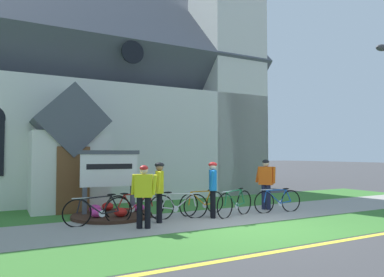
{
  "coord_description": "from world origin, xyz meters",
  "views": [
    {
      "loc": [
        -5.8,
        -7.32,
        1.86
      ],
      "look_at": [
        -0.12,
        3.28,
        2.39
      ],
      "focal_mm": 33.35,
      "sensor_mm": 36.0,
      "label": 1
    }
  ],
  "objects_px": {
    "bicycle_orange": "(278,201)",
    "cyclist_in_blue_jersey": "(144,192)",
    "bicycle_green": "(135,206)",
    "cyclist_in_yellow_jersey": "(266,180)",
    "bicycle_red": "(202,203)",
    "cyclist_in_white_jersey": "(159,187)",
    "bicycle_blue": "(179,206)",
    "bicycle_white": "(98,211)",
    "cyclist_in_green_jersey": "(213,185)",
    "roadside_conifer": "(226,106)",
    "church_sign": "(109,172)",
    "bicycle_silver": "(235,203)"
  },
  "relations": [
    {
      "from": "bicycle_red",
      "to": "cyclist_in_yellow_jersey",
      "type": "relative_size",
      "value": 1.03
    },
    {
      "from": "bicycle_red",
      "to": "bicycle_silver",
      "type": "xyz_separation_m",
      "value": [
        0.7,
        -0.75,
        0.02
      ]
    },
    {
      "from": "bicycle_orange",
      "to": "roadside_conifer",
      "type": "xyz_separation_m",
      "value": [
        2.71,
        7.04,
        4.07
      ]
    },
    {
      "from": "cyclist_in_blue_jersey",
      "to": "cyclist_in_white_jersey",
      "type": "xyz_separation_m",
      "value": [
        0.65,
        0.52,
        0.04
      ]
    },
    {
      "from": "bicycle_orange",
      "to": "bicycle_green",
      "type": "relative_size",
      "value": 1.0
    },
    {
      "from": "bicycle_white",
      "to": "roadside_conifer",
      "type": "xyz_separation_m",
      "value": [
        8.26,
        6.42,
        4.06
      ]
    },
    {
      "from": "roadside_conifer",
      "to": "bicycle_green",
      "type": "bearing_deg",
      "value": -139.87
    },
    {
      "from": "cyclist_in_blue_jersey",
      "to": "cyclist_in_green_jersey",
      "type": "xyz_separation_m",
      "value": [
        2.32,
        0.47,
        0.04
      ]
    },
    {
      "from": "bicycle_red",
      "to": "roadside_conifer",
      "type": "distance_m",
      "value": 8.97
    },
    {
      "from": "bicycle_white",
      "to": "cyclist_in_white_jersey",
      "type": "bearing_deg",
      "value": -15.4
    },
    {
      "from": "bicycle_orange",
      "to": "cyclist_in_white_jersey",
      "type": "distance_m",
      "value": 4.06
    },
    {
      "from": "bicycle_red",
      "to": "cyclist_in_blue_jersey",
      "type": "height_order",
      "value": "cyclist_in_blue_jersey"
    },
    {
      "from": "bicycle_blue",
      "to": "cyclist_in_yellow_jersey",
      "type": "xyz_separation_m",
      "value": [
        3.36,
        0.17,
        0.61
      ]
    },
    {
      "from": "bicycle_red",
      "to": "bicycle_orange",
      "type": "height_order",
      "value": "bicycle_orange"
    },
    {
      "from": "bicycle_white",
      "to": "bicycle_green",
      "type": "relative_size",
      "value": 1.05
    },
    {
      "from": "bicycle_silver",
      "to": "cyclist_in_green_jersey",
      "type": "relative_size",
      "value": 1.02
    },
    {
      "from": "church_sign",
      "to": "bicycle_blue",
      "type": "bearing_deg",
      "value": -42.94
    },
    {
      "from": "bicycle_red",
      "to": "bicycle_green",
      "type": "distance_m",
      "value": 2.11
    },
    {
      "from": "bicycle_green",
      "to": "cyclist_in_green_jersey",
      "type": "bearing_deg",
      "value": -23.2
    },
    {
      "from": "bicycle_red",
      "to": "cyclist_in_white_jersey",
      "type": "height_order",
      "value": "cyclist_in_white_jersey"
    },
    {
      "from": "bicycle_green",
      "to": "bicycle_blue",
      "type": "bearing_deg",
      "value": -27.46
    },
    {
      "from": "church_sign",
      "to": "cyclist_in_green_jersey",
      "type": "bearing_deg",
      "value": -35.11
    },
    {
      "from": "bicycle_green",
      "to": "cyclist_in_green_jersey",
      "type": "xyz_separation_m",
      "value": [
        2.07,
        -0.89,
        0.58
      ]
    },
    {
      "from": "bicycle_red",
      "to": "bicycle_orange",
      "type": "bearing_deg",
      "value": -19.56
    },
    {
      "from": "bicycle_red",
      "to": "cyclist_in_white_jersey",
      "type": "xyz_separation_m",
      "value": [
        -1.71,
        -0.62,
        0.59
      ]
    },
    {
      "from": "bicycle_blue",
      "to": "cyclist_in_blue_jersey",
      "type": "distance_m",
      "value": 1.66
    },
    {
      "from": "cyclist_in_yellow_jersey",
      "to": "cyclist_in_green_jersey",
      "type": "bearing_deg",
      "value": -168.65
    },
    {
      "from": "cyclist_in_blue_jersey",
      "to": "church_sign",
      "type": "bearing_deg",
      "value": 96.31
    },
    {
      "from": "cyclist_in_blue_jersey",
      "to": "cyclist_in_white_jersey",
      "type": "relative_size",
      "value": 0.97
    },
    {
      "from": "bicycle_red",
      "to": "cyclist_in_yellow_jersey",
      "type": "distance_m",
      "value": 2.45
    },
    {
      "from": "bicycle_red",
      "to": "bicycle_green",
      "type": "bearing_deg",
      "value": 173.93
    },
    {
      "from": "bicycle_green",
      "to": "cyclist_in_yellow_jersey",
      "type": "distance_m",
      "value": 4.53
    },
    {
      "from": "church_sign",
      "to": "bicycle_blue",
      "type": "height_order",
      "value": "church_sign"
    },
    {
      "from": "bicycle_blue",
      "to": "roadside_conifer",
      "type": "bearing_deg",
      "value": 47.56
    },
    {
      "from": "bicycle_green",
      "to": "cyclist_in_white_jersey",
      "type": "bearing_deg",
      "value": -64.76
    },
    {
      "from": "bicycle_silver",
      "to": "cyclist_in_yellow_jersey",
      "type": "xyz_separation_m",
      "value": [
        1.66,
        0.56,
        0.6
      ]
    },
    {
      "from": "church_sign",
      "to": "cyclist_in_white_jersey",
      "type": "bearing_deg",
      "value": -63.0
    },
    {
      "from": "bicycle_blue",
      "to": "bicycle_red",
      "type": "bearing_deg",
      "value": 19.46
    },
    {
      "from": "cyclist_in_white_jersey",
      "to": "cyclist_in_green_jersey",
      "type": "height_order",
      "value": "cyclist_in_white_jersey"
    },
    {
      "from": "church_sign",
      "to": "cyclist_in_green_jersey",
      "type": "relative_size",
      "value": 1.21
    },
    {
      "from": "bicycle_blue",
      "to": "cyclist_in_blue_jersey",
      "type": "relative_size",
      "value": 1.07
    },
    {
      "from": "bicycle_blue",
      "to": "cyclist_in_yellow_jersey",
      "type": "relative_size",
      "value": 1.0
    },
    {
      "from": "bicycle_orange",
      "to": "cyclist_in_blue_jersey",
      "type": "xyz_separation_m",
      "value": [
        -4.66,
        -0.32,
        0.54
      ]
    },
    {
      "from": "bicycle_blue",
      "to": "cyclist_in_yellow_jersey",
      "type": "distance_m",
      "value": 3.42
    },
    {
      "from": "bicycle_blue",
      "to": "cyclist_in_green_jersey",
      "type": "distance_m",
      "value": 1.17
    },
    {
      "from": "bicycle_green",
      "to": "bicycle_red",
      "type": "bearing_deg",
      "value": -6.07
    },
    {
      "from": "bicycle_white",
      "to": "cyclist_in_green_jersey",
      "type": "distance_m",
      "value": 3.3
    },
    {
      "from": "bicycle_blue",
      "to": "bicycle_green",
      "type": "xyz_separation_m",
      "value": [
        -1.11,
        0.58,
        -0.0
      ]
    },
    {
      "from": "church_sign",
      "to": "bicycle_red",
      "type": "xyz_separation_m",
      "value": [
        2.6,
        -1.15,
        -0.96
      ]
    },
    {
      "from": "bicycle_orange",
      "to": "roadside_conifer",
      "type": "bearing_deg",
      "value": 68.98
    }
  ]
}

